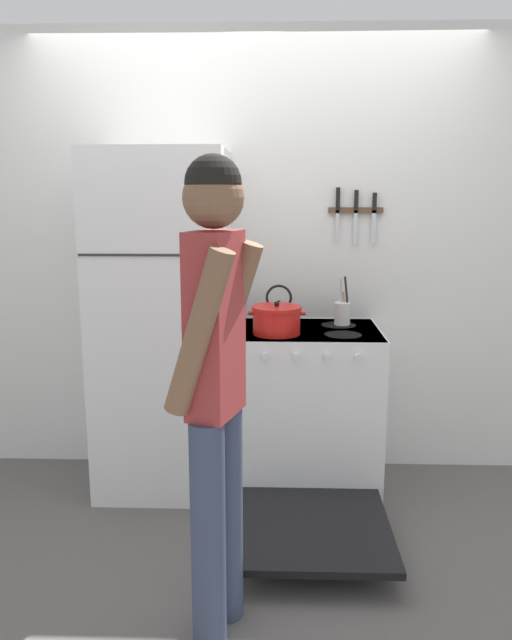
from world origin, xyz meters
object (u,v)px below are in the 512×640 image
refrigerator (163,325)px  tea_kettle (279,313)px  stove_range (308,412)px  person (216,375)px  dutch_oven_pot (277,320)px  utensil_jar (342,313)px

refrigerator → tea_kettle: refrigerator is taller
stove_range → person: person is taller
dutch_oven_pot → tea_kettle: tea_kettle is taller
utensil_jar → tea_kettle: bearing=-178.9°
dutch_oven_pot → tea_kettle: (0.01, 0.24, -0.01)m
utensil_jar → dutch_oven_pot: bearing=-145.8°
utensil_jar → person: person is taller
stove_range → utensil_jar: (0.19, 0.17, 0.53)m
person → stove_range: bearing=-0.6°
refrigerator → dutch_oven_pot: 0.64m
dutch_oven_pot → utensil_jar: (0.37, 0.25, -0.01)m
person → tea_kettle: bearing=8.1°
refrigerator → dutch_oven_pot: size_ratio=6.19×
utensil_jar → stove_range: bearing=-139.2°
refrigerator → dutch_oven_pot: bearing=-11.5°
dutch_oven_pot → tea_kettle: bearing=86.8°
utensil_jar → person: 1.46m
refrigerator → tea_kettle: size_ratio=7.81×
tea_kettle → utensil_jar: (0.35, 0.01, 0.01)m
stove_range → person: bearing=-108.4°
tea_kettle → person: bearing=-99.7°
tea_kettle → utensil_jar: 0.35m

